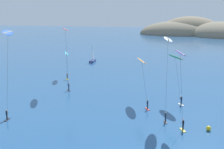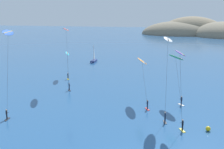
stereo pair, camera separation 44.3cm
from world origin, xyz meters
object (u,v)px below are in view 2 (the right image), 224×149
object	(u,v)px
kitesurfer_blue	(8,38)
kitesurfer_white	(168,44)
kitesurfer_cyan	(67,56)
kitesurfer_orange	(142,64)
kitesurfer_green	(176,60)
kitesurfer_red	(66,34)
marker_buoy	(208,129)
sailboat_near	(94,60)
kitesurfer_purple	(180,59)

from	to	relation	value
kitesurfer_blue	kitesurfer_white	bearing A→B (deg)	11.06
kitesurfer_blue	kitesurfer_cyan	world-z (taller)	kitesurfer_blue
kitesurfer_orange	kitesurfer_green	distance (m)	6.30
kitesurfer_red	kitesurfer_cyan	size ratio (longest dim) A/B	1.99
kitesurfer_green	kitesurfer_red	distance (m)	24.88
kitesurfer_white	marker_buoy	distance (m)	14.46
sailboat_near	kitesurfer_white	world-z (taller)	kitesurfer_white
kitesurfer_white	marker_buoy	xyz separation A→B (m)	(6.46, -6.41, -11.23)
kitesurfer_purple	kitesurfer_blue	bearing A→B (deg)	-177.54
sailboat_near	kitesurfer_purple	xyz separation A→B (m)	(28.75, -48.06, 9.13)
kitesurfer_blue	kitesurfer_red	size ratio (longest dim) A/B	1.05
kitesurfer_blue	kitesurfer_cyan	distance (m)	26.78
kitesurfer_cyan	kitesurfer_blue	bearing A→B (deg)	-88.76
kitesurfer_white	kitesurfer_red	distance (m)	25.70
kitesurfer_blue	kitesurfer_red	distance (m)	17.42
kitesurfer_blue	marker_buoy	bearing A→B (deg)	-2.46
sailboat_near	kitesurfer_orange	xyz separation A→B (m)	(21.85, -38.35, 6.52)
sailboat_near	kitesurfer_green	bearing A→B (deg)	-53.06
kitesurfer_cyan	kitesurfer_red	bearing A→B (deg)	-67.53
kitesurfer_green	marker_buoy	bearing A→B (deg)	-69.04
kitesurfer_red	kitesurfer_cyan	distance (m)	11.33
kitesurfer_blue	kitesurfer_purple	xyz separation A→B (m)	(27.82, 1.20, -2.68)
kitesurfer_orange	kitesurfer_green	size ratio (longest dim) A/B	1.07
kitesurfer_cyan	marker_buoy	bearing A→B (deg)	-39.79
sailboat_near	kitesurfer_blue	distance (m)	50.66
kitesurfer_purple	kitesurfer_red	bearing A→B (deg)	147.22
kitesurfer_purple	kitesurfer_green	world-z (taller)	kitesurfer_purple
sailboat_near	kitesurfer_green	size ratio (longest dim) A/B	0.67
sailboat_near	kitesurfer_cyan	size ratio (longest dim) A/B	0.89
kitesurfer_blue	kitesurfer_purple	world-z (taller)	kitesurfer_blue
kitesurfer_cyan	kitesurfer_orange	bearing A→B (deg)	-34.94
kitesurfer_orange	kitesurfer_purple	size ratio (longest dim) A/B	0.86
kitesurfer_green	kitesurfer_red	xyz separation A→B (m)	(-24.01, 5.13, 4.02)
sailboat_near	kitesurfer_purple	world-z (taller)	kitesurfer_purple
kitesurfer_white	kitesurfer_cyan	world-z (taller)	kitesurfer_white
kitesurfer_green	kitesurfer_orange	bearing A→B (deg)	-169.86
kitesurfer_white	marker_buoy	size ratio (longest dim) A/B	18.18
kitesurfer_purple	kitesurfer_orange	bearing A→B (deg)	125.43
sailboat_near	kitesurfer_cyan	bearing A→B (deg)	-89.09
kitesurfer_blue	kitesurfer_red	bearing A→B (deg)	79.85
sailboat_near	kitesurfer_white	distance (m)	52.79
kitesurfer_blue	kitesurfer_red	xyz separation A→B (m)	(3.07, 17.14, -0.59)
kitesurfer_blue	kitesurfer_green	world-z (taller)	kitesurfer_blue
sailboat_near	kitesurfer_purple	bearing A→B (deg)	-59.11
kitesurfer_blue	marker_buoy	distance (m)	34.43
kitesurfer_green	marker_buoy	distance (m)	16.17
kitesurfer_purple	kitesurfer_cyan	xyz separation A→B (m)	(-28.38, 24.71, -4.11)
kitesurfer_red	kitesurfer_orange	bearing A→B (deg)	-19.25
sailboat_near	kitesurfer_red	bearing A→B (deg)	-82.90
kitesurfer_purple	marker_buoy	bearing A→B (deg)	-30.44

